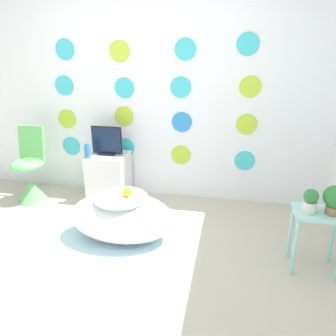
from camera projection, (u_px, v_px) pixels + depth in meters
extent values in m
plane|color=#BCB29E|center=(101.00, 286.00, 2.53)|extent=(12.00, 12.00, 0.00)
cube|color=white|center=(152.00, 87.00, 3.68)|extent=(4.98, 0.04, 2.60)
cylinder|color=#3DC6D6|center=(71.00, 146.00, 4.12)|extent=(0.23, 0.01, 0.23)
cylinder|color=#3DC6D6|center=(125.00, 147.00, 3.98)|extent=(0.23, 0.01, 0.23)
cylinder|color=#B2D633|center=(181.00, 155.00, 3.87)|extent=(0.23, 0.01, 0.23)
cylinder|color=#3DC6D6|center=(245.00, 161.00, 3.74)|extent=(0.23, 0.01, 0.23)
cylinder|color=#B2D633|center=(67.00, 119.00, 4.00)|extent=(0.23, 0.01, 0.23)
cylinder|color=#B2D633|center=(124.00, 116.00, 3.84)|extent=(0.23, 0.01, 0.23)
cylinder|color=#2D8CE0|center=(182.00, 122.00, 3.73)|extent=(0.23, 0.01, 0.23)
cylinder|color=#B2D633|center=(247.00, 124.00, 3.59)|extent=(0.23, 0.01, 0.23)
cylinder|color=#3DC6D6|center=(64.00, 86.00, 3.86)|extent=(0.23, 0.01, 0.23)
cylinder|color=#3DC6D6|center=(124.00, 88.00, 3.72)|extent=(0.23, 0.01, 0.23)
cylinder|color=#3DC6D6|center=(181.00, 87.00, 3.59)|extent=(0.23, 0.01, 0.23)
cylinder|color=#B2D633|center=(250.00, 87.00, 3.45)|extent=(0.23, 0.01, 0.23)
cylinder|color=#3DC6D6|center=(65.00, 49.00, 3.70)|extent=(0.23, 0.01, 0.23)
cylinder|color=#B2D633|center=(119.00, 51.00, 3.59)|extent=(0.23, 0.01, 0.23)
cylinder|color=#3DC6D6|center=(185.00, 49.00, 3.45)|extent=(0.23, 0.01, 0.23)
cylinder|color=#3DC6D6|center=(248.00, 44.00, 3.31)|extent=(0.23, 0.01, 0.23)
cube|color=silver|center=(124.00, 243.00, 3.07)|extent=(1.36, 0.77, 0.01)
ellipsoid|color=white|center=(122.00, 217.00, 3.09)|extent=(1.00, 0.61, 0.45)
cylinder|color=#B2DBEA|center=(121.00, 198.00, 3.02)|extent=(0.50, 0.50, 0.01)
sphere|color=yellow|center=(127.00, 192.00, 2.99)|extent=(0.08, 0.08, 0.08)
sphere|color=yellow|center=(127.00, 190.00, 2.96)|extent=(0.05, 0.05, 0.05)
cone|color=orange|center=(126.00, 191.00, 2.94)|extent=(0.02, 0.02, 0.02)
cone|color=#66C166|center=(32.00, 191.00, 3.88)|extent=(0.35, 0.35, 0.25)
ellipsoid|color=#66C166|center=(27.00, 165.00, 3.77)|extent=(0.36, 0.36, 0.13)
cube|color=#66C166|center=(32.00, 144.00, 3.82)|extent=(0.31, 0.09, 0.42)
cube|color=silver|center=(109.00, 176.00, 3.90)|extent=(0.45, 0.41, 0.55)
cube|color=white|center=(102.00, 175.00, 3.68)|extent=(0.38, 0.01, 0.16)
cube|color=black|center=(108.00, 153.00, 3.80)|extent=(0.19, 0.12, 0.02)
cube|color=black|center=(107.00, 140.00, 3.74)|extent=(0.36, 0.01, 0.32)
cube|color=#0F1E38|center=(107.00, 140.00, 3.74)|extent=(0.34, 0.01, 0.30)
cylinder|color=#2D72B7|center=(88.00, 152.00, 3.66)|extent=(0.07, 0.07, 0.14)
cylinder|color=#2D72B7|center=(87.00, 144.00, 3.63)|extent=(0.04, 0.04, 0.03)
cube|color=#99E0D8|center=(319.00, 213.00, 2.56)|extent=(0.39, 0.29, 0.02)
cylinder|color=#99E0D8|center=(295.00, 248.00, 2.57)|extent=(0.03, 0.03, 0.50)
cylinder|color=#99E0D8|center=(290.00, 232.00, 2.79)|extent=(0.03, 0.03, 0.50)
cylinder|color=#99E0D8|center=(333.00, 236.00, 2.73)|extent=(0.03, 0.03, 0.50)
cylinder|color=beige|center=(309.00, 207.00, 2.54)|extent=(0.11, 0.11, 0.09)
sphere|color=#2D7A38|center=(311.00, 196.00, 2.50)|extent=(0.11, 0.11, 0.11)
cylinder|color=#8C6B4C|center=(333.00, 210.00, 2.52)|extent=(0.11, 0.11, 0.07)
sphere|color=#2D7A38|center=(335.00, 197.00, 2.48)|extent=(0.18, 0.18, 0.18)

